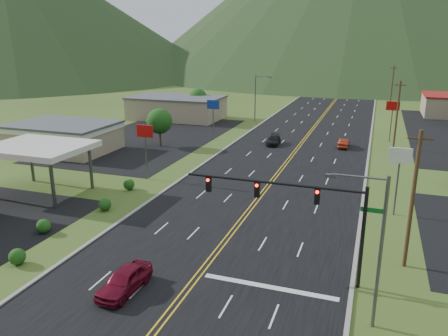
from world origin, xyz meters
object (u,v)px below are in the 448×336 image
(streetlight_west, at_px, (257,95))
(gas_canopy, at_px, (38,149))
(traffic_signal, at_px, (301,204))
(streetlight_east, at_px, (375,243))
(car_dark_mid, at_px, (273,141))
(car_red_near, at_px, (124,281))
(car_red_far, at_px, (344,143))

(streetlight_west, bearing_deg, gas_canopy, -102.13)
(traffic_signal, height_order, streetlight_east, streetlight_east)
(traffic_signal, distance_m, car_dark_mid, 39.44)
(gas_canopy, bearing_deg, streetlight_east, -19.88)
(car_red_near, relative_size, car_dark_mid, 1.01)
(traffic_signal, relative_size, car_red_far, 3.24)
(streetlight_west, height_order, car_red_far, streetlight_west)
(gas_canopy, bearing_deg, car_red_far, 47.82)
(car_dark_mid, bearing_deg, traffic_signal, -78.77)
(traffic_signal, distance_m, streetlight_west, 58.88)
(streetlight_east, relative_size, gas_canopy, 0.90)
(traffic_signal, bearing_deg, car_dark_mid, 105.51)
(car_red_far, bearing_deg, gas_canopy, 49.14)
(streetlight_west, bearing_deg, traffic_signal, -72.03)
(traffic_signal, height_order, car_red_near, traffic_signal)
(streetlight_east, bearing_deg, car_red_near, -174.04)
(traffic_signal, relative_size, car_red_near, 2.85)
(car_red_near, distance_m, car_red_far, 46.10)
(traffic_signal, bearing_deg, gas_canopy, 164.30)
(traffic_signal, xyz_separation_m, car_red_near, (-10.21, -5.55, -4.55))
(gas_canopy, relative_size, car_red_far, 2.47)
(streetlight_east, height_order, gas_canopy, streetlight_east)
(traffic_signal, height_order, streetlight_west, streetlight_west)
(streetlight_west, distance_m, car_red_far, 24.99)
(streetlight_east, bearing_deg, streetlight_west, 110.86)
(gas_canopy, relative_size, car_dark_mid, 2.20)
(streetlight_east, relative_size, car_dark_mid, 1.98)
(car_dark_mid, bearing_deg, car_red_near, -93.92)
(streetlight_east, distance_m, streetlight_west, 64.21)
(streetlight_east, relative_size, car_red_near, 1.96)
(streetlight_east, bearing_deg, car_dark_mid, 109.97)
(traffic_signal, relative_size, streetlight_west, 1.46)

